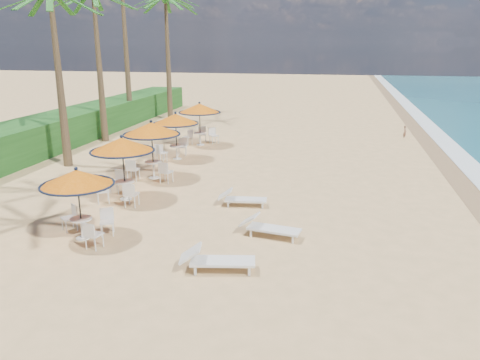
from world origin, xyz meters
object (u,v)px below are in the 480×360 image
object	(u,v)px
station_0	(79,187)
lounger_near	(215,259)
station_4	(200,113)
station_1	(121,153)
station_2	(151,134)
station_3	(174,125)
lounger_far	(241,198)
lounger_mid	(268,227)

from	to	relation	value
station_0	lounger_near	size ratio (longest dim) A/B	1.11
station_4	lounger_near	world-z (taller)	station_4
station_0	station_1	bearing A→B (deg)	96.38
station_2	lounger_near	bearing A→B (deg)	-57.99
station_2	lounger_near	world-z (taller)	station_2
station_3	lounger_near	bearing A→B (deg)	-65.78
station_2	station_0	bearing A→B (deg)	-86.31
station_4	lounger_near	size ratio (longest dim) A/B	1.23
station_4	station_1	bearing A→B (deg)	-89.89
lounger_near	lounger_far	xyz separation A→B (m)	(-0.40, 5.24, -0.03)
lounger_mid	station_3	bearing A→B (deg)	134.16
station_1	lounger_far	bearing A→B (deg)	2.73
station_1	station_4	size ratio (longest dim) A/B	0.99
station_0	station_4	distance (m)	14.19
station_1	lounger_near	distance (m)	7.25
lounger_near	station_2	bearing A→B (deg)	111.21
station_3	lounger_mid	world-z (taller)	station_3
station_3	lounger_mid	xyz separation A→B (m)	(6.31, -9.12, -1.50)
station_1	station_2	world-z (taller)	station_2
station_3	station_4	bearing A→B (deg)	86.10
lounger_near	station_0	bearing A→B (deg)	153.95
lounger_mid	station_2	bearing A→B (deg)	147.64
station_4	lounger_near	xyz separation A→B (m)	(5.02, -15.44, -1.55)
station_2	station_3	xyz separation A→B (m)	(-0.26, 3.70, -0.20)
station_0	station_2	xyz separation A→B (m)	(-0.44, 6.78, 0.32)
station_1	lounger_mid	distance (m)	6.68
station_4	lounger_far	size ratio (longest dim) A/B	1.39
lounger_near	lounger_far	bearing A→B (deg)	83.57
lounger_far	station_4	bearing A→B (deg)	108.04
station_4	lounger_far	distance (m)	11.30
station_0	station_2	size ratio (longest dim) A/B	0.88
lounger_near	lounger_mid	distance (m)	2.80
station_1	station_3	xyz separation A→B (m)	(-0.27, 6.71, -0.05)
lounger_near	lounger_far	distance (m)	5.26
station_2	station_3	bearing A→B (deg)	93.97
lounger_mid	lounger_far	distance (m)	3.00
station_4	station_2	bearing A→B (deg)	-89.97
lounger_near	station_4	bearing A→B (deg)	97.23
station_0	lounger_far	world-z (taller)	station_0
station_1	station_4	distance (m)	10.41
station_3	lounger_near	size ratio (longest dim) A/B	1.19
lounger_far	lounger_near	bearing A→B (deg)	-91.98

